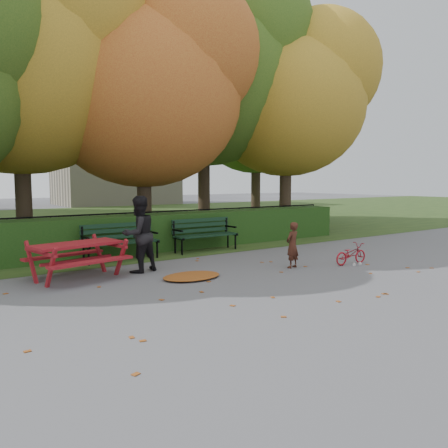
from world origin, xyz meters
TOP-DOWN VIEW (x-y plane):
  - ground at (0.00, 0.00)m, footprint 90.00×90.00m
  - grass_strip at (0.00, 14.00)m, footprint 90.00×90.00m
  - building_right at (8.00, 28.00)m, footprint 9.00×6.00m
  - hedge at (0.00, 4.50)m, footprint 13.00×0.90m
  - iron_fence at (0.00, 5.30)m, footprint 14.00×0.04m
  - tree_b at (-2.44, 6.75)m, footprint 6.72×6.40m
  - tree_c at (0.83, 5.96)m, footprint 6.30×6.00m
  - tree_d at (3.88, 7.23)m, footprint 7.14×6.80m
  - tree_e at (6.52, 5.77)m, footprint 6.09×5.80m
  - tree_g at (8.33, 9.76)m, footprint 6.30×6.00m
  - bench_left at (-1.30, 3.70)m, footprint 1.80×0.57m
  - bench_right at (1.10, 3.70)m, footprint 1.80×0.57m
  - picnic_table at (-2.75, 2.23)m, footprint 1.89×1.64m
  - leaf_pile at (-0.89, 1.01)m, footprint 1.30×1.00m
  - leaf_scatter at (0.00, 0.30)m, footprint 9.00×5.70m
  - child at (1.44, 0.63)m, footprint 0.41×0.32m
  - adult at (-1.50, 2.13)m, footprint 0.90×0.78m
  - bicycle at (2.82, 0.15)m, footprint 0.94×0.37m

SIDE VIEW (x-z plane):
  - ground at x=0.00m, z-range 0.00..0.00m
  - grass_strip at x=0.00m, z-range 0.01..0.01m
  - leaf_scatter at x=0.00m, z-range 0.00..0.01m
  - leaf_pile at x=-0.89m, z-range 0.00..0.08m
  - bicycle at x=2.82m, z-range 0.00..0.48m
  - hedge at x=0.00m, z-range 0.00..1.00m
  - child at x=1.44m, z-range 0.00..1.01m
  - bench_left at x=-1.30m, z-range 0.08..0.96m
  - bench_right at x=1.10m, z-range 0.08..0.96m
  - iron_fence at x=0.00m, z-range 0.03..1.05m
  - picnic_table at x=-2.75m, z-range 0.15..0.95m
  - adult at x=-1.50m, z-range 0.00..1.60m
  - tree_c at x=0.83m, z-range 0.82..8.82m
  - tree_e at x=6.52m, z-range 1.01..9.16m
  - tree_g at x=8.33m, z-range 1.10..9.65m
  - tree_b at x=-2.44m, z-range 1.01..9.80m
  - tree_d at x=3.88m, z-range 1.19..10.77m
  - building_right at x=8.00m, z-range 0.00..12.00m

